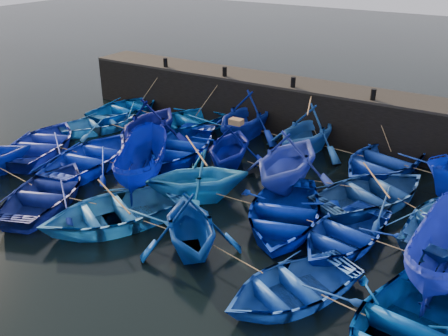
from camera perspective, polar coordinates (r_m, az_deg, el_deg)
The scene contains 33 objects.
ground at distance 18.61m, azimuth -5.29°, elevation -5.47°, with size 120.00×120.00×0.00m, color black.
quay_wall at distance 26.45m, azimuth 8.53°, elevation 6.72°, with size 26.00×2.50×2.50m, color black.
quay_top at distance 26.08m, azimuth 8.71°, elevation 9.46°, with size 26.00×2.50×0.12m, color black.
bollard_0 at distance 29.31m, azimuth -6.71°, elevation 11.90°, with size 0.24×0.24×0.50m, color black.
bollard_1 at distance 27.04m, azimuth 0.07°, elevation 10.97°, with size 0.24×0.24×0.50m, color black.
bollard_2 at distance 25.20m, azimuth 7.90°, elevation 9.70°, with size 0.24×0.24×0.50m, color black.
bollard_3 at distance 23.90m, azimuth 16.69°, elevation 8.05°, with size 0.24×0.24×0.50m, color black.
boat_0 at distance 29.22m, azimuth -11.02°, elevation 6.75°, with size 3.48×4.86×1.01m, color #01449B.
boat_1 at distance 26.39m, azimuth -4.75°, elevation 5.34°, with size 4.01×5.60×1.16m, color #0655BC.
boat_2 at distance 25.28m, azimuth 2.48°, elevation 6.05°, with size 3.99×4.63×2.44m, color navy.
boat_3 at distance 23.72m, azimuth 9.54°, elevation 4.35°, with size 3.90×4.52×2.38m, color #194EA2.
boat_4 at distance 22.73m, azimuth 17.78°, elevation 0.86°, with size 3.96×5.53×1.15m, color navy.
boat_6 at distance 27.27m, azimuth -14.04°, elevation 5.00°, with size 3.02×4.22×0.88m, color blue.
boat_7 at distance 24.43m, azimuth -8.52°, elevation 5.17°, with size 4.08×4.73×2.49m, color navy.
boat_8 at distance 23.33m, azimuth -5.00°, elevation 2.59°, with size 3.87×5.41×1.12m, color #0529D4.
boat_9 at distance 21.83m, azimuth 0.70°, elevation 2.52°, with size 3.49×4.05×2.13m, color #000A75.
boat_10 at distance 20.26m, azimuth 7.34°, elevation 1.07°, with size 4.13×4.80×2.52m, color blue.
boat_11 at distance 19.83m, azimuth 16.75°, elevation -2.71°, with size 3.73×5.22×1.08m, color navy.
boat_13 at distance 25.09m, azimuth -19.98°, elevation 2.73°, with size 3.77×5.27×1.09m, color #1A2BA7.
boat_14 at distance 22.87m, azimuth -14.95°, elevation 1.31°, with size 3.80×5.31×1.10m, color #0A26CB.
boat_15 at distance 20.78m, azimuth -9.45°, elevation 0.62°, with size 1.85×4.92×1.90m, color #031189.
boat_16 at distance 19.11m, azimuth -3.13°, elevation -0.94°, with size 3.47×4.03×2.12m, color blue.
boat_17 at distance 17.73m, azimuth 6.76°, elevation -5.13°, with size 3.83×5.35×1.11m, color #001B91.
boat_18 at distance 17.11m, azimuth 13.56°, elevation -7.26°, with size 3.21×4.49×0.93m, color #0E30AA.
boat_19 at distance 16.24m, azimuth 24.09°, elevation -8.57°, with size 1.96×5.21×2.01m, color #1829A7.
boat_21 at distance 20.29m, azimuth -19.53°, elevation -2.55°, with size 3.57×4.99×1.04m, color navy.
boat_22 at distance 18.18m, azimuth -12.39°, elevation -4.76°, with size 3.84×5.37×1.11m, color blue.
boat_23 at distance 16.07m, azimuth -3.91°, elevation -6.52°, with size 3.32×3.85×2.02m, color navy.
boat_24 at distance 14.52m, azimuth 7.68°, elevation -13.25°, with size 3.16×4.42×0.92m, color blue.
boat_25 at distance 13.72m, azimuth 19.62°, elevation -16.99°, with size 3.68×5.14×1.07m, color navy.
wooden_crate at distance 21.26m, azimuth 1.40°, elevation 5.31°, with size 0.57×0.39×0.25m, color brown.
mooring_ropes at distance 22.11m, azimuth 1.94°, elevation 2.28°, with size 18.06×11.75×2.10m.
loose_oars at distance 19.45m, azimuth 3.46°, elevation 1.61°, with size 9.63×11.74×1.36m.
Camera 1 is at (9.98, -12.61, 9.37)m, focal length 40.00 mm.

